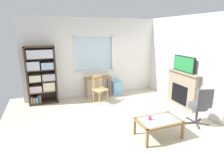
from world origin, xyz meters
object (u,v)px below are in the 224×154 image
object	(u,v)px
desk_under_window	(98,81)
office_chair	(200,105)
wooden_chair	(100,89)
fireplace	(182,89)
sippy_cup	(150,118)
coffee_table	(159,122)
plastic_drawer_unit	(116,87)
tv	(184,64)
bookshelf	(41,73)

from	to	relation	value
desk_under_window	office_chair	bearing A→B (deg)	-58.06
wooden_chair	fireplace	size ratio (longest dim) A/B	0.70
sippy_cup	wooden_chair	bearing A→B (deg)	100.80
coffee_table	sippy_cup	bearing A→B (deg)	155.84
desk_under_window	office_chair	distance (m)	3.39
plastic_drawer_unit	sippy_cup	xyz separation A→B (m)	(-0.38, -2.91, 0.20)
wooden_chair	tv	world-z (taller)	tv
desk_under_window	fireplace	size ratio (longest dim) A/B	0.74
tv	office_chair	size ratio (longest dim) A/B	0.85
plastic_drawer_unit	tv	distance (m)	2.55
desk_under_window	bookshelf	bearing A→B (deg)	176.71
wooden_chair	sippy_cup	world-z (taller)	wooden_chair
fireplace	tv	bearing A→B (deg)	-180.00
office_chair	wooden_chair	bearing A→B (deg)	128.53
bookshelf	plastic_drawer_unit	bearing A→B (deg)	-1.24
wooden_chair	sippy_cup	xyz separation A→B (m)	(0.45, -2.35, -0.01)
tv	coffee_table	size ratio (longest dim) A/B	0.89
sippy_cup	fireplace	bearing A→B (deg)	31.46
desk_under_window	coffee_table	bearing A→B (deg)	-79.54
desk_under_window	sippy_cup	bearing A→B (deg)	-82.81
tv	bookshelf	bearing A→B (deg)	156.22
plastic_drawer_unit	bookshelf	bearing A→B (deg)	178.76
plastic_drawer_unit	fireplace	xyz separation A→B (m)	(1.52, -1.75, 0.30)
bookshelf	plastic_drawer_unit	distance (m)	2.70
fireplace	coffee_table	world-z (taller)	fireplace
wooden_chair	plastic_drawer_unit	size ratio (longest dim) A/B	1.74
coffee_table	office_chair	bearing A→B (deg)	3.09
fireplace	coffee_table	distance (m)	2.14
office_chair	coffee_table	distance (m)	1.27
coffee_table	sippy_cup	distance (m)	0.23
fireplace	wooden_chair	bearing A→B (deg)	153.36
desk_under_window	tv	distance (m)	2.92
wooden_chair	coffee_table	size ratio (longest dim) A/B	0.94
office_chair	desk_under_window	bearing A→B (deg)	121.94
desk_under_window	coffee_table	distance (m)	3.00
bookshelf	tv	xyz separation A→B (m)	(4.09, -1.80, 0.34)
desk_under_window	tv	world-z (taller)	tv
fireplace	tv	distance (m)	0.79
plastic_drawer_unit	fireplace	distance (m)	2.34
plastic_drawer_unit	tv	size ratio (longest dim) A/B	0.61
bookshelf	fireplace	world-z (taller)	bookshelf
fireplace	sippy_cup	xyz separation A→B (m)	(-1.90, -1.17, -0.10)
bookshelf	tv	bearing A→B (deg)	-23.78
wooden_chair	plastic_drawer_unit	distance (m)	1.03
tv	sippy_cup	bearing A→B (deg)	-148.30
tv	coffee_table	distance (m)	2.34
wooden_chair	sippy_cup	bearing A→B (deg)	-79.20
tv	sippy_cup	size ratio (longest dim) A/B	9.48
bookshelf	desk_under_window	size ratio (longest dim) A/B	1.96
plastic_drawer_unit	coffee_table	distance (m)	3.00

